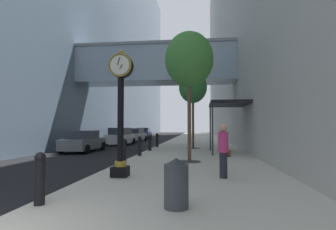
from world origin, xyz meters
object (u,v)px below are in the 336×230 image
at_px(bollard_nearest, 40,177).
at_px(bollard_sixth, 157,140).
at_px(bollard_third, 124,150).
at_px(street_tree_near, 189,60).
at_px(street_clock, 121,106).
at_px(trash_bin, 176,182).
at_px(car_grey_near, 83,141).
at_px(street_tree_mid_near, 193,87).
at_px(pedestrian_walking, 223,149).
at_px(bollard_fourth, 140,145).
at_px(car_silver_far, 135,135).
at_px(car_white_mid, 121,137).
at_px(bollard_fifth, 150,142).
at_px(car_blue_trailing, 144,133).

distance_m(bollard_nearest, bollard_sixth, 16.46).
height_order(bollard_third, street_tree_near, street_tree_near).
relative_size(street_clock, street_tree_near, 0.69).
xyz_separation_m(trash_bin, car_grey_near, (-7.98, 13.11, 0.09)).
bearing_deg(trash_bin, street_tree_mid_near, 89.97).
bearing_deg(pedestrian_walking, bollard_fourth, 124.20).
relative_size(bollard_nearest, pedestrian_walking, 0.64).
bearing_deg(car_silver_far, bollard_sixth, -66.98).
height_order(bollard_nearest, bollard_third, same).
xyz_separation_m(bollard_sixth, street_tree_near, (3.01, -8.91, 4.41)).
distance_m(bollard_third, car_silver_far, 20.71).
distance_m(bollard_fourth, trash_bin, 10.22).
bearing_deg(street_tree_mid_near, bollard_fourth, -117.90).
height_order(street_tree_near, car_silver_far, street_tree_near).
relative_size(street_tree_near, car_white_mid, 1.49).
relative_size(pedestrian_walking, car_white_mid, 0.42).
bearing_deg(car_silver_far, bollard_fourth, -75.44).
bearing_deg(bollard_fifth, bollard_nearest, -90.00).
bearing_deg(bollard_fifth, car_blue_trailing, 103.11).
relative_size(bollard_fifth, pedestrian_walking, 0.64).
height_order(street_tree_near, car_white_mid, street_tree_near).
xyz_separation_m(bollard_third, pedestrian_walking, (4.29, -3.02, 0.35)).
bearing_deg(street_tree_mid_near, trash_bin, -90.03).
distance_m(pedestrian_walking, car_white_mid, 18.97).
distance_m(bollard_fourth, car_white_mid, 11.43).
height_order(pedestrian_walking, car_grey_near, pedestrian_walking).
xyz_separation_m(street_clock, car_blue_trailing, (-5.58, 30.35, -1.74)).
bearing_deg(car_blue_trailing, bollard_nearest, -81.92).
bearing_deg(car_silver_far, street_tree_mid_near, -56.64).
height_order(street_clock, car_white_mid, street_clock).
relative_size(street_clock, bollard_sixth, 3.81).
xyz_separation_m(street_tree_mid_near, pedestrian_walking, (1.28, -12.00, -3.86)).
bearing_deg(bollard_third, car_blue_trailing, 100.00).
distance_m(bollard_third, car_white_mid, 14.53).
bearing_deg(car_silver_far, car_blue_trailing, 93.24).
height_order(bollard_third, pedestrian_walking, pedestrian_walking).
bearing_deg(car_grey_near, car_blue_trailing, 89.49).
bearing_deg(bollard_nearest, bollard_sixth, 90.00).
bearing_deg(street_clock, street_tree_mid_near, 79.64).
bearing_deg(bollard_fifth, street_tree_mid_near, 38.49).
bearing_deg(bollard_fifth, bollard_third, -90.00).
bearing_deg(street_tree_near, car_grey_near, 144.59).
height_order(bollard_nearest, car_grey_near, car_grey_near).
bearing_deg(street_tree_mid_near, car_grey_near, -163.69).
distance_m(bollard_third, pedestrian_walking, 5.26).
relative_size(bollard_third, bollard_sixth, 1.00).
distance_m(trash_bin, car_white_mid, 21.63).
height_order(bollard_nearest, car_white_mid, car_white_mid).
height_order(street_clock, pedestrian_walking, street_clock).
bearing_deg(street_clock, car_white_mid, 106.76).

